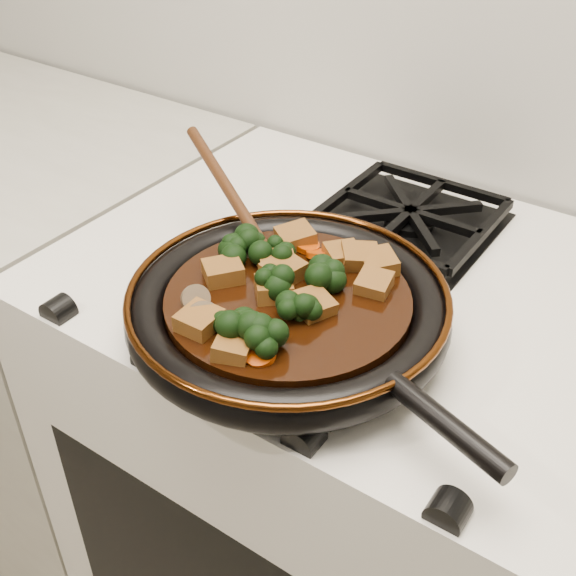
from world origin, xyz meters
The scene contains 36 objects.
stove centered at (0.00, 1.69, 0.45)m, with size 0.76×0.60×0.90m, color white.
burner_grate_front centered at (0.00, 1.55, 0.91)m, with size 0.23×0.23×0.03m, color black, non-canonical shape.
burner_grate_back centered at (0.00, 1.83, 0.91)m, with size 0.23×0.23×0.03m, color black, non-canonical shape.
skillet centered at (0.00, 1.53, 0.94)m, with size 0.47×0.36×0.05m.
braising_sauce centered at (0.00, 1.53, 0.95)m, with size 0.27×0.27×0.02m, color black.
tofu_cube_0 centered at (0.04, 1.52, 0.97)m, with size 0.04×0.04×0.02m, color brown.
tofu_cube_1 centered at (0.07, 1.59, 0.97)m, with size 0.04×0.04×0.02m, color brown.
tofu_cube_2 centered at (0.01, 1.42, 0.97)m, with size 0.04×0.03×0.02m, color brown.
tofu_cube_3 centered at (0.01, 1.62, 0.97)m, with size 0.04×0.04×0.02m, color brown.
tofu_cube_4 centered at (-0.08, 1.52, 0.97)m, with size 0.04×0.04×0.02m, color brown.
tofu_cube_5 centered at (0.05, 1.63, 0.97)m, with size 0.04×0.04×0.02m, color brown.
tofu_cube_6 centered at (-0.05, 1.62, 0.97)m, with size 0.04×0.04×0.02m, color brown.
tofu_cube_7 centered at (-0.05, 1.43, 0.97)m, with size 0.04×0.04×0.02m, color brown.
tofu_cube_8 centered at (-0.02, 1.52, 0.97)m, with size 0.04×0.04×0.02m, color brown.
tofu_cube_9 centered at (-0.03, 1.56, 0.97)m, with size 0.04×0.04×0.02m, color brown.
tofu_cube_10 centered at (0.03, 1.63, 0.97)m, with size 0.04×0.04×0.02m, color brown.
tofu_cube_11 centered at (-0.04, 1.57, 0.97)m, with size 0.04×0.04×0.02m, color brown.
broccoli_floret_0 centered at (0.03, 1.44, 0.97)m, with size 0.06×0.06×0.06m, color black, non-canonical shape.
broccoli_floret_1 centered at (-0.09, 1.58, 0.97)m, with size 0.06×0.06×0.05m, color black, non-canonical shape.
broccoli_floret_2 centered at (-0.01, 1.44, 0.97)m, with size 0.06×0.06×0.05m, color black, non-canonical shape.
broccoli_floret_3 centered at (0.02, 1.56, 0.97)m, with size 0.06×0.06×0.05m, color black, non-canonical shape.
broccoli_floret_4 centered at (-0.02, 1.52, 0.97)m, with size 0.06×0.06×0.06m, color black, non-canonical shape.
broccoli_floret_5 centered at (-0.09, 1.56, 0.97)m, with size 0.06×0.06×0.05m, color black, non-canonical shape.
broccoli_floret_6 centered at (0.03, 1.50, 0.97)m, with size 0.06×0.06×0.05m, color black, non-canonical shape.
broccoli_floret_7 centered at (-0.05, 1.58, 0.97)m, with size 0.06×0.06×0.05m, color black, non-canonical shape.
carrot_coin_0 centered at (0.01, 1.52, 0.96)m, with size 0.03×0.03×0.01m, color #B73A05.
carrot_coin_1 centered at (-0.02, 1.61, 0.96)m, with size 0.03×0.03×0.01m, color #B73A05.
carrot_coin_2 centered at (0.01, 1.61, 0.96)m, with size 0.03×0.03×0.01m, color #B73A05.
carrot_coin_3 centered at (-0.04, 1.62, 0.96)m, with size 0.03×0.03×0.01m, color #B73A05.
carrot_coin_4 centered at (0.03, 1.43, 0.96)m, with size 0.03×0.03×0.01m, color #B73A05.
carrot_coin_5 centered at (-0.05, 1.45, 0.96)m, with size 0.03×0.03×0.01m, color #B73A05.
mushroom_slice_0 centered at (0.02, 1.43, 0.97)m, with size 0.04×0.04×0.01m, color brown.
mushroom_slice_1 centered at (-0.09, 1.57, 0.97)m, with size 0.04×0.04×0.01m, color brown.
mushroom_slice_2 centered at (-0.08, 1.46, 0.97)m, with size 0.03×0.03×0.01m, color brown.
mushroom_slice_3 centered at (-0.05, 1.44, 0.97)m, with size 0.04×0.04×0.01m, color brown.
wooden_spoon centered at (-0.11, 1.60, 0.98)m, with size 0.16×0.10×0.26m.
Camera 1 is at (0.36, 1.01, 1.43)m, focal length 45.00 mm.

